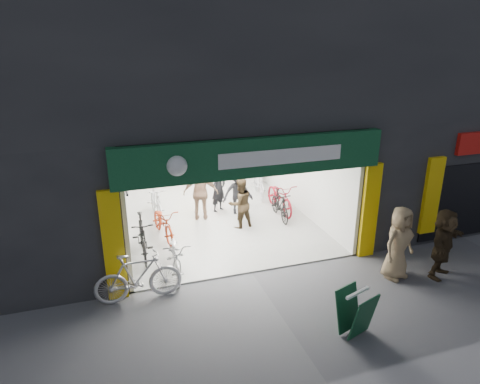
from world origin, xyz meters
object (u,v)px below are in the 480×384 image
bike_left_front (176,255)px  sandwich_board (356,312)px  parked_bike (138,277)px  pedestrian_near (399,243)px  bike_right_front (280,205)px

bike_left_front → sandwich_board: bike_left_front is taller
parked_bike → pedestrian_near: (6.10, -0.96, 0.34)m
pedestrian_near → bike_left_front: bearing=143.5°
sandwich_board → bike_right_front: bearing=62.8°
bike_right_front → sandwich_board: 5.87m
bike_left_front → parked_bike: size_ratio=0.97×
bike_left_front → pedestrian_near: size_ratio=1.01×
bike_left_front → sandwich_board: 4.53m
bike_left_front → sandwich_board: bearing=-44.3°
parked_bike → sandwich_board: 4.70m
bike_right_front → parked_bike: 5.81m
pedestrian_near → sandwich_board: (-2.15, -1.58, -0.41)m
sandwich_board → pedestrian_near: bearing=17.5°
pedestrian_near → parked_bike: bearing=154.6°
bike_left_front → pedestrian_near: (5.10, -1.86, 0.43)m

